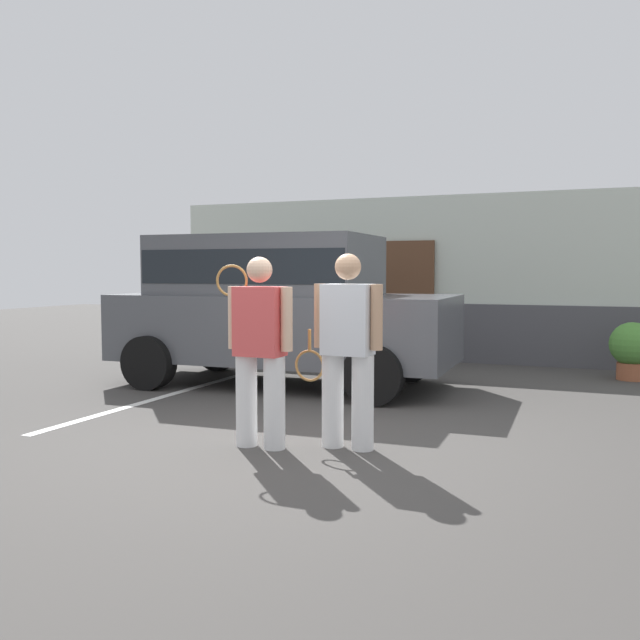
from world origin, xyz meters
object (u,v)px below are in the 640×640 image
object	(u,v)px
tennis_player_man	(260,348)
tennis_player_woman	(347,348)
parked_suv	(277,302)
potted_plant_by_porch	(632,348)

from	to	relation	value
tennis_player_man	tennis_player_woman	bearing A→B (deg)	-159.42
tennis_player_woman	parked_suv	bearing A→B (deg)	-52.56
parked_suv	potted_plant_by_porch	size ratio (longest dim) A/B	5.57
parked_suv	tennis_player_woman	distance (m)	3.53
potted_plant_by_porch	tennis_player_woman	bearing A→B (deg)	-115.50
parked_suv	potted_plant_by_porch	xyz separation A→B (m)	(4.55, 2.34, -0.68)
potted_plant_by_porch	parked_suv	bearing A→B (deg)	-152.82
parked_suv	potted_plant_by_porch	world-z (taller)	parked_suv
tennis_player_man	parked_suv	bearing A→B (deg)	-66.01
tennis_player_man	tennis_player_woman	distance (m)	0.78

